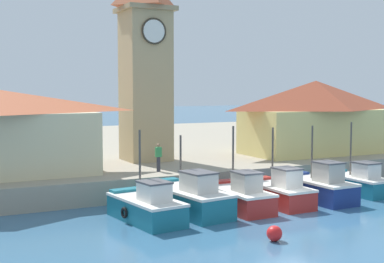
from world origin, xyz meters
name	(u,v)px	position (x,y,z in m)	size (l,w,h in m)	color
ground_plane	(291,217)	(0.00, 0.00, 0.00)	(300.00, 300.00, 0.00)	#386689
quay_wharf	(114,148)	(0.00, 26.34, 0.64)	(120.00, 40.00, 1.28)	#9E937F
fishing_boat_far_left	(146,207)	(-6.42, 2.27, 0.69)	(2.46, 4.67, 4.16)	#196B7F
fishing_boat_left_outer	(189,198)	(-3.98, 2.86, 0.75)	(2.72, 5.46, 3.77)	#196B7F
fishing_boat_left_inner	(239,196)	(-1.43, 2.36, 0.70)	(1.94, 4.38, 4.17)	#AD2823
fishing_boat_mid_left	(279,192)	(1.01, 2.41, 0.70)	(1.97, 4.27, 4.02)	#AD2823
fishing_boat_center	(319,187)	(3.59, 2.32, 0.75)	(2.14, 4.48, 4.05)	navy
fishing_boat_mid_right	(357,182)	(6.90, 2.94, 0.66)	(1.95, 4.25, 4.11)	#196B7F
clock_tower	(145,60)	(-2.13, 13.10, 7.93)	(3.34, 3.34, 14.11)	tan
warehouse_right	(315,116)	(10.49, 11.08, 4.04)	(10.95, 5.42, 5.36)	#E5D17A
mooring_buoy	(274,233)	(-3.04, -2.94, 0.31)	(0.63, 0.63, 0.63)	red
dock_worker_near_tower	(158,157)	(-3.34, 8.11, 2.13)	(0.34, 0.22, 1.62)	#33333D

